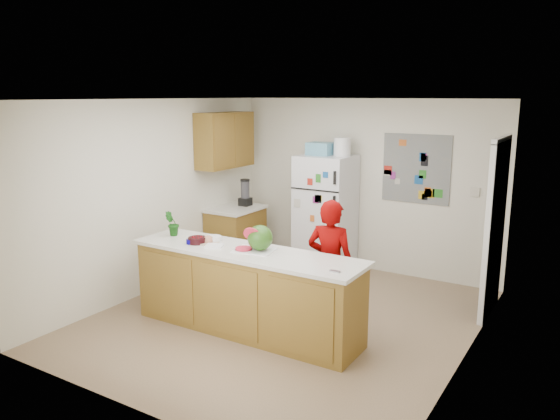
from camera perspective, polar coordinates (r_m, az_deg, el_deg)
The scene contains 26 objects.
floor at distance 6.47m, azimuth 0.58°, elevation -11.35°, with size 4.00×4.50×0.02m, color brown.
wall_back at distance 8.07m, azimuth 8.90°, elevation 2.55°, with size 4.00×0.02×2.50m, color beige.
wall_left at distance 7.30m, azimuth -13.06°, elevation 1.39°, with size 0.02×4.50×2.50m, color beige.
wall_right at distance 5.36m, azimuth 19.38°, elevation -2.77°, with size 0.02×4.50×2.50m, color beige.
ceiling at distance 5.94m, azimuth 0.63°, elevation 11.57°, with size 4.00×4.50×0.02m, color white.
doorway at distance 6.80m, azimuth 21.70°, elevation -1.90°, with size 0.03×0.85×2.04m, color black.
peninsula_base at distance 6.01m, azimuth -3.55°, elevation -8.61°, with size 2.60×0.62×0.88m, color brown.
peninsula_top at distance 5.87m, azimuth -3.61°, elevation -4.40°, with size 2.68×0.70×0.04m, color silver.
side_counter_base at distance 8.28m, azimuth -4.64°, elevation -2.91°, with size 0.60×0.80×0.86m, color brown.
side_counter_top at distance 8.17m, azimuth -4.69°, elevation 0.14°, with size 0.64×0.84×0.04m, color silver.
upper_cabinets at distance 8.07m, azimuth -5.78°, elevation 7.28°, with size 0.35×1.00×0.80m, color brown.
refrigerator at distance 7.99m, azimuth 4.77°, elevation -0.36°, with size 0.75×0.70×1.70m, color silver.
fridge_top_bin at distance 7.89m, azimuth 4.24°, elevation 6.40°, with size 0.35×0.28×0.18m, color #5999B2.
photo_collage at distance 7.75m, azimuth 14.04°, elevation 4.19°, with size 0.95×0.01×0.95m, color slate.
person at distance 6.01m, azimuth 5.27°, elevation -5.73°, with size 0.53×0.35×1.46m, color #650100.
blender_appliance at distance 8.26m, azimuth -3.66°, elevation 1.76°, with size 0.13×0.13×0.38m, color black.
cutting_board at distance 5.83m, azimuth -2.69°, elevation -4.23°, with size 0.42×0.31×0.01m, color silver.
watermelon at distance 5.77m, azimuth -2.10°, elevation -2.92°, with size 0.27×0.27×0.27m, color #1F4E0C.
watermelon_slice at distance 5.84m, azimuth -3.82°, elevation -4.03°, with size 0.18×0.18×0.02m, color red.
cherry_bowl at distance 6.18m, azimuth -8.64°, elevation -3.14°, with size 0.21×0.21×0.07m, color black.
white_bowl at distance 6.23m, azimuth -7.02°, elevation -3.01°, with size 0.19×0.19×0.06m, color white.
cobalt_bowl at distance 6.18m, azimuth -9.26°, elevation -3.27°, with size 0.11×0.11×0.05m, color #06005D.
plate at distance 6.17m, azimuth -7.50°, elevation -3.38°, with size 0.25×0.25×0.02m, color tan.
paper_towel at distance 6.02m, azimuth -6.88°, elevation -3.75°, with size 0.19×0.17×0.02m, color white.
keys at distance 5.18m, azimuth 5.76°, elevation -6.39°, with size 0.10×0.04×0.01m, color gray.
potted_plant at distance 6.53m, azimuth -11.21°, elevation -1.40°, with size 0.16×0.13×0.29m, color #0B420B.
Camera 1 is at (3.06, -5.09, 2.55)m, focal length 35.00 mm.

